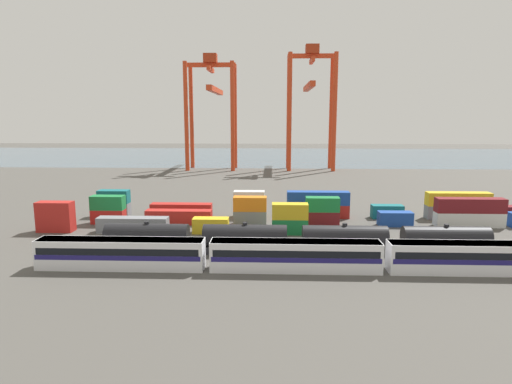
# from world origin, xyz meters

# --- Properties ---
(ground_plane) EXTENTS (420.00, 420.00, 0.00)m
(ground_plane) POSITION_xyz_m (0.00, 40.00, 0.00)
(ground_plane) COLOR #4C4944
(harbour_water) EXTENTS (400.00, 110.00, 0.01)m
(harbour_water) POSITION_xyz_m (0.00, 145.21, 0.00)
(harbour_water) COLOR #475B6B
(harbour_water) RESTS_ON ground_plane
(passenger_train) EXTENTS (67.09, 3.14, 3.90)m
(passenger_train) POSITION_xyz_m (1.83, -22.97, 2.14)
(passenger_train) COLOR silver
(passenger_train) RESTS_ON ground_plane
(freight_tank_row) EXTENTS (54.98, 3.10, 4.56)m
(freight_tank_row) POSITION_xyz_m (2.07, -15.89, 2.18)
(freight_tank_row) COLOR #232326
(freight_tank_row) RESTS_ON ground_plane
(shipping_container_0) EXTENTS (6.04, 2.44, 2.60)m
(shipping_container_0) POSITION_xyz_m (-38.49, -5.02, 1.30)
(shipping_container_0) COLOR #AD211C
(shipping_container_0) RESTS_ON ground_plane
(shipping_container_1) EXTENTS (6.04, 2.44, 2.60)m
(shipping_container_1) POSITION_xyz_m (-38.49, -5.02, 3.90)
(shipping_container_1) COLOR #AD211C
(shipping_container_1) RESTS_ON shipping_container_0
(shipping_container_2) EXTENTS (12.10, 2.44, 2.60)m
(shipping_container_2) POSITION_xyz_m (-25.05, -5.02, 1.30)
(shipping_container_2) COLOR slate
(shipping_container_2) RESTS_ON ground_plane
(shipping_container_3) EXTENTS (6.04, 2.44, 2.60)m
(shipping_container_3) POSITION_xyz_m (-11.61, -5.02, 1.30)
(shipping_container_3) COLOR gold
(shipping_container_3) RESTS_ON ground_plane
(shipping_container_4) EXTENTS (6.04, 2.44, 2.60)m
(shipping_container_4) POSITION_xyz_m (1.83, -5.02, 1.30)
(shipping_container_4) COLOR #197538
(shipping_container_4) RESTS_ON ground_plane
(shipping_container_5) EXTENTS (6.04, 2.44, 2.60)m
(shipping_container_5) POSITION_xyz_m (1.83, -5.02, 3.90)
(shipping_container_5) COLOR gold
(shipping_container_5) RESTS_ON shipping_container_4
(shipping_container_6) EXTENTS (6.04, 2.44, 2.60)m
(shipping_container_6) POSITION_xyz_m (-31.60, 1.11, 1.30)
(shipping_container_6) COLOR #AD211C
(shipping_container_6) RESTS_ON ground_plane
(shipping_container_7) EXTENTS (6.04, 2.44, 2.60)m
(shipping_container_7) POSITION_xyz_m (-31.60, 1.11, 3.90)
(shipping_container_7) COLOR #197538
(shipping_container_7) RESTS_ON shipping_container_6
(shipping_container_8) EXTENTS (12.10, 2.44, 2.60)m
(shipping_container_8) POSITION_xyz_m (-18.41, 1.11, 1.30)
(shipping_container_8) COLOR #AD211C
(shipping_container_8) RESTS_ON ground_plane
(shipping_container_9) EXTENTS (6.04, 2.44, 2.60)m
(shipping_container_9) POSITION_xyz_m (-5.22, 1.11, 1.30)
(shipping_container_9) COLOR slate
(shipping_container_9) RESTS_ON ground_plane
(shipping_container_10) EXTENTS (6.04, 2.44, 2.60)m
(shipping_container_10) POSITION_xyz_m (-5.22, 1.11, 3.90)
(shipping_container_10) COLOR orange
(shipping_container_10) RESTS_ON shipping_container_9
(shipping_container_11) EXTENTS (6.04, 2.44, 2.60)m
(shipping_container_11) POSITION_xyz_m (7.97, 1.11, 1.30)
(shipping_container_11) COLOR maroon
(shipping_container_11) RESTS_ON ground_plane
(shipping_container_12) EXTENTS (6.04, 2.44, 2.60)m
(shipping_container_12) POSITION_xyz_m (7.97, 1.11, 3.90)
(shipping_container_12) COLOR #197538
(shipping_container_12) RESTS_ON shipping_container_11
(shipping_container_13) EXTENTS (6.04, 2.44, 2.60)m
(shipping_container_13) POSITION_xyz_m (21.16, 1.11, 1.30)
(shipping_container_13) COLOR #1C4299
(shipping_container_13) RESTS_ON ground_plane
(shipping_container_14) EXTENTS (12.10, 2.44, 2.60)m
(shipping_container_14) POSITION_xyz_m (34.35, 1.11, 1.30)
(shipping_container_14) COLOR silver
(shipping_container_14) RESTS_ON ground_plane
(shipping_container_15) EXTENTS (12.10, 2.44, 2.60)m
(shipping_container_15) POSITION_xyz_m (34.35, 1.11, 3.90)
(shipping_container_15) COLOR maroon
(shipping_container_15) RESTS_ON shipping_container_14
(shipping_container_17) EXTENTS (6.04, 2.44, 2.60)m
(shipping_container_17) POSITION_xyz_m (-32.73, 7.24, 1.30)
(shipping_container_17) COLOR slate
(shipping_container_17) RESTS_ON ground_plane
(shipping_container_18) EXTENTS (6.04, 2.44, 2.60)m
(shipping_container_18) POSITION_xyz_m (-32.73, 7.24, 3.90)
(shipping_container_18) COLOR #146066
(shipping_container_18) RESTS_ON shipping_container_17
(shipping_container_19) EXTENTS (12.10, 2.44, 2.60)m
(shipping_container_19) POSITION_xyz_m (-19.22, 7.24, 1.30)
(shipping_container_19) COLOR #AD211C
(shipping_container_19) RESTS_ON ground_plane
(shipping_container_20) EXTENTS (6.04, 2.44, 2.60)m
(shipping_container_20) POSITION_xyz_m (-5.72, 7.24, 1.30)
(shipping_container_20) COLOR gold
(shipping_container_20) RESTS_ON ground_plane
(shipping_container_21) EXTENTS (6.04, 2.44, 2.60)m
(shipping_container_21) POSITION_xyz_m (-5.72, 7.24, 3.90)
(shipping_container_21) COLOR silver
(shipping_container_21) RESTS_ON shipping_container_20
(shipping_container_22) EXTENTS (12.10, 2.44, 2.60)m
(shipping_container_22) POSITION_xyz_m (7.79, 7.24, 1.30)
(shipping_container_22) COLOR #AD211C
(shipping_container_22) RESTS_ON ground_plane
(shipping_container_23) EXTENTS (12.10, 2.44, 2.60)m
(shipping_container_23) POSITION_xyz_m (7.79, 7.24, 3.90)
(shipping_container_23) COLOR #1C4299
(shipping_container_23) RESTS_ON shipping_container_22
(shipping_container_24) EXTENTS (6.04, 2.44, 2.60)m
(shipping_container_24) POSITION_xyz_m (21.30, 7.24, 1.30)
(shipping_container_24) COLOR #146066
(shipping_container_24) RESTS_ON ground_plane
(shipping_container_25) EXTENTS (12.10, 2.44, 2.60)m
(shipping_container_25) POSITION_xyz_m (34.80, 7.24, 1.30)
(shipping_container_25) COLOR slate
(shipping_container_25) RESTS_ON ground_plane
(shipping_container_26) EXTENTS (12.10, 2.44, 2.60)m
(shipping_container_26) POSITION_xyz_m (34.80, 7.24, 3.90)
(shipping_container_26) COLOR gold
(shipping_container_26) RESTS_ON shipping_container_25
(gantry_crane_west) EXTENTS (18.49, 37.16, 42.45)m
(gantry_crane_west) POSITION_xyz_m (-24.15, 90.44, 25.92)
(gantry_crane_west) COLOR red
(gantry_crane_west) RESTS_ON ground_plane
(gantry_crane_central) EXTENTS (17.78, 35.00, 45.44)m
(gantry_crane_central) POSITION_xyz_m (12.99, 90.06, 27.27)
(gantry_crane_central) COLOR red
(gantry_crane_central) RESTS_ON ground_plane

